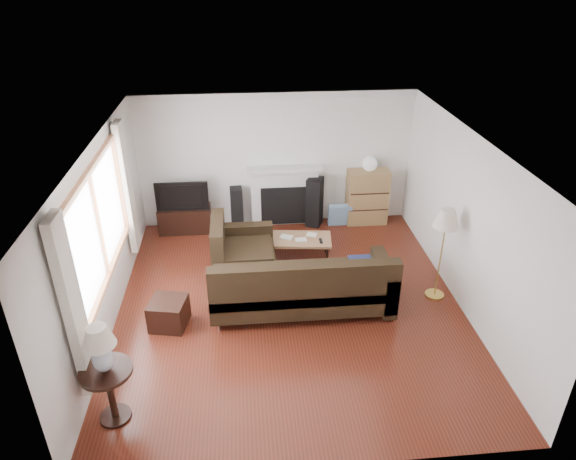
{
  "coord_description": "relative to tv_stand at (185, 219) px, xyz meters",
  "views": [
    {
      "loc": [
        -0.6,
        -6.14,
        4.59
      ],
      "look_at": [
        0.0,
        0.3,
        1.1
      ],
      "focal_mm": 32.0,
      "sensor_mm": 36.0,
      "label": 1
    }
  ],
  "objects": [
    {
      "name": "room",
      "position": [
        1.72,
        -2.5,
        1.01
      ],
      "size": [
        5.1,
        5.6,
        2.54
      ],
      "color": "#592013",
      "rests_on": "ground"
    },
    {
      "name": "window",
      "position": [
        -0.73,
        -2.7,
        1.31
      ],
      "size": [
        0.12,
        2.74,
        1.54
      ],
      "primitive_type": "cube",
      "color": "brown",
      "rests_on": "room"
    },
    {
      "name": "curtain_near",
      "position": [
        -0.68,
        -4.22,
        1.16
      ],
      "size": [
        0.1,
        0.35,
        2.1
      ],
      "primitive_type": "cube",
      "color": "beige",
      "rests_on": "room"
    },
    {
      "name": "curtain_far",
      "position": [
        -0.68,
        -1.18,
        1.16
      ],
      "size": [
        0.1,
        0.35,
        2.1
      ],
      "primitive_type": "cube",
      "color": "beige",
      "rests_on": "room"
    },
    {
      "name": "fireplace",
      "position": [
        1.87,
        0.14,
        0.34
      ],
      "size": [
        1.4,
        0.26,
        1.15
      ],
      "primitive_type": "cube",
      "color": "white",
      "rests_on": "room"
    },
    {
      "name": "tv_stand",
      "position": [
        0.0,
        0.0,
        0.0
      ],
      "size": [
        0.96,
        0.43,
        0.48
      ],
      "primitive_type": "cube",
      "color": "black",
      "rests_on": "ground"
    },
    {
      "name": "television",
      "position": [
        0.0,
        0.0,
        0.51
      ],
      "size": [
        0.94,
        0.12,
        0.54
      ],
      "primitive_type": "imported",
      "color": "black",
      "rests_on": "tv_stand"
    },
    {
      "name": "speaker_left",
      "position": [
        0.97,
        0.05,
        0.16
      ],
      "size": [
        0.24,
        0.28,
        0.8
      ],
      "primitive_type": "cube",
      "rotation": [
        0.0,
        0.0,
        0.06
      ],
      "color": "black",
      "rests_on": "ground"
    },
    {
      "name": "speaker_right",
      "position": [
        2.43,
        0.02,
        0.24
      ],
      "size": [
        0.37,
        0.4,
        0.95
      ],
      "primitive_type": "cube",
      "rotation": [
        0.0,
        0.0,
        -0.41
      ],
      "color": "black",
      "rests_on": "ground"
    },
    {
      "name": "bookshelf",
      "position": [
        3.44,
        0.03,
        0.29
      ],
      "size": [
        0.77,
        0.36,
        1.06
      ],
      "primitive_type": "cube",
      "color": "#9A7647",
      "rests_on": "ground"
    },
    {
      "name": "globe_lamp",
      "position": [
        3.44,
        0.03,
        0.95
      ],
      "size": [
        0.28,
        0.28,
        0.28
      ],
      "primitive_type": "sphere",
      "color": "white",
      "rests_on": "bookshelf"
    },
    {
      "name": "sectional_sofa",
      "position": [
        1.88,
        -2.58,
        0.22
      ],
      "size": [
        2.81,
        2.06,
        0.91
      ],
      "primitive_type": "cube",
      "color": "black",
      "rests_on": "ground"
    },
    {
      "name": "coffee_table",
      "position": [
        2.02,
        -1.21,
        -0.04
      ],
      "size": [
        1.08,
        0.67,
        0.4
      ],
      "primitive_type": "cube",
      "rotation": [
        0.0,
        0.0,
        -0.11
      ],
      "color": "#976C48",
      "rests_on": "ground"
    },
    {
      "name": "footstool",
      "position": [
        0.0,
        -2.8,
        -0.04
      ],
      "size": [
        0.57,
        0.57,
        0.4
      ],
      "primitive_type": "cube",
      "rotation": [
        0.0,
        0.0,
        -0.2
      ],
      "color": "black",
      "rests_on": "ground"
    },
    {
      "name": "floor_lamp",
      "position": [
        3.94,
        -2.46,
        0.49
      ],
      "size": [
        0.44,
        0.44,
        1.46
      ],
      "primitive_type": "cube",
      "rotation": [
        0.0,
        0.0,
        0.2
      ],
      "color": "gold",
      "rests_on": "ground"
    },
    {
      "name": "side_table",
      "position": [
        -0.43,
        -4.4,
        0.11
      ],
      "size": [
        0.57,
        0.57,
        0.71
      ],
      "primitive_type": "cube",
      "color": "black",
      "rests_on": "ground"
    },
    {
      "name": "table_lamp",
      "position": [
        -0.43,
        -4.4,
        0.75
      ],
      "size": [
        0.35,
        0.35,
        0.56
      ],
      "primitive_type": "cube",
      "color": "silver",
      "rests_on": "side_table"
    }
  ]
}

